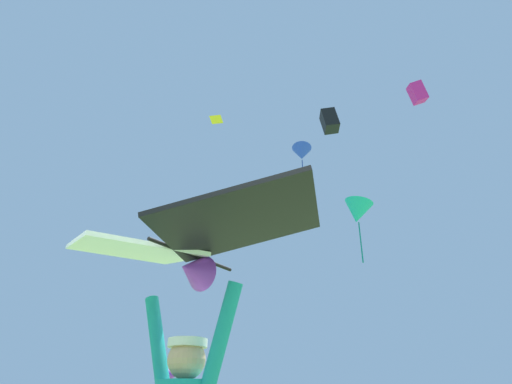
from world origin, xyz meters
The scene contains 7 objects.
held_stunt_kite centered at (-0.09, -0.21, 2.20)m, with size 2.06×1.32×0.43m.
distant_kite_black_low_right centered at (-1.27, 13.78, 12.84)m, with size 0.98×0.87×1.16m.
distant_kite_blue_far_center centered at (-4.81, 23.04, 17.22)m, with size 1.67×1.84×3.14m.
distant_kite_teal_mid_left centered at (-0.79, 16.44, 9.45)m, with size 2.02×1.86×3.08m.
distant_kite_yellow_overhead_distant centered at (-9.18, 18.49, 18.09)m, with size 1.04×1.04×0.25m.
distant_kite_magenta_high_left centered at (2.89, 18.93, 17.15)m, with size 1.12×1.14×1.38m.
marker_flag centered at (-2.60, 4.05, 1.64)m, with size 0.30×0.24×1.89m.
Camera 1 is at (1.31, -2.65, 1.20)m, focal length 31.41 mm.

